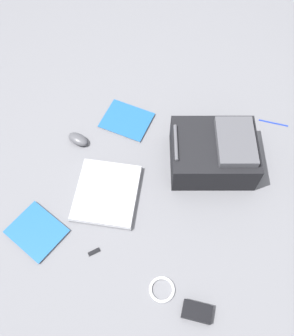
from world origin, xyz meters
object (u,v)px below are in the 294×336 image
(laptop, at_px, (107,193))
(power_brick, at_px, (197,312))
(backpack, at_px, (214,152))
(usb_stick, at_px, (94,252))
(cable_coil, at_px, (162,289))
(pen_black, at_px, (274,123))
(computer_mouse, at_px, (78,139))
(book_blue, at_px, (37,231))
(book_red, at_px, (127,120))

(laptop, relative_size, power_brick, 3.13)
(backpack, distance_m, usb_stick, 0.70)
(cable_coil, xyz_separation_m, pen_black, (-0.98, 0.27, -0.00))
(cable_coil, xyz_separation_m, power_brick, (0.04, 0.16, 0.01))
(computer_mouse, bearing_deg, power_brick, 66.42)
(pen_black, bearing_deg, book_blue, -42.78)
(book_blue, xyz_separation_m, cable_coil, (0.05, 0.59, -0.00))
(power_brick, relative_size, pen_black, 0.78)
(computer_mouse, bearing_deg, usb_stick, 44.30)
(power_brick, bearing_deg, computer_mouse, -126.41)
(laptop, xyz_separation_m, computer_mouse, (-0.22, -0.25, 0.01))
(book_blue, bearing_deg, laptop, 141.18)
(book_blue, xyz_separation_m, power_brick, (0.08, 0.75, 0.01))
(laptop, bearing_deg, usb_stick, 11.27)
(book_blue, bearing_deg, power_brick, 83.75)
(backpack, relative_size, computer_mouse, 4.29)
(computer_mouse, distance_m, cable_coil, 0.82)
(computer_mouse, relative_size, power_brick, 0.94)
(pen_black, bearing_deg, backpack, -35.72)
(power_brick, height_order, pen_black, power_brick)
(laptop, relative_size, cable_coil, 3.44)
(book_red, distance_m, computer_mouse, 0.27)
(book_blue, distance_m, cable_coil, 0.60)
(backpack, distance_m, book_red, 0.49)
(pen_black, bearing_deg, computer_mouse, -63.60)
(usb_stick, bearing_deg, backpack, 149.42)
(computer_mouse, distance_m, pen_black, 1.00)
(power_brick, bearing_deg, laptop, -123.57)
(laptop, relative_size, computer_mouse, 3.33)
(book_red, bearing_deg, usb_stick, 9.91)
(book_blue, bearing_deg, usb_stick, 90.58)
(pen_black, bearing_deg, laptop, -44.26)
(backpack, relative_size, book_red, 1.88)
(backpack, bearing_deg, pen_black, 144.28)
(laptop, height_order, cable_coil, laptop)
(backpack, xyz_separation_m, usb_stick, (0.60, -0.35, -0.09))
(book_red, height_order, computer_mouse, computer_mouse)
(book_blue, relative_size, computer_mouse, 2.51)
(pen_black, distance_m, usb_stick, 1.10)
(book_blue, height_order, usb_stick, book_blue)
(backpack, bearing_deg, cable_coil, -2.82)
(backpack, xyz_separation_m, computer_mouse, (0.11, -0.65, -0.07))
(computer_mouse, relative_size, cable_coil, 1.03)
(laptop, xyz_separation_m, book_red, (-0.42, -0.07, -0.01))
(laptop, height_order, book_blue, laptop)
(usb_stick, bearing_deg, pen_black, 147.51)
(laptop, height_order, power_brick, power_brick)
(power_brick, relative_size, usb_stick, 2.22)
(cable_coil, bearing_deg, computer_mouse, -130.88)
(laptop, bearing_deg, computer_mouse, -131.91)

